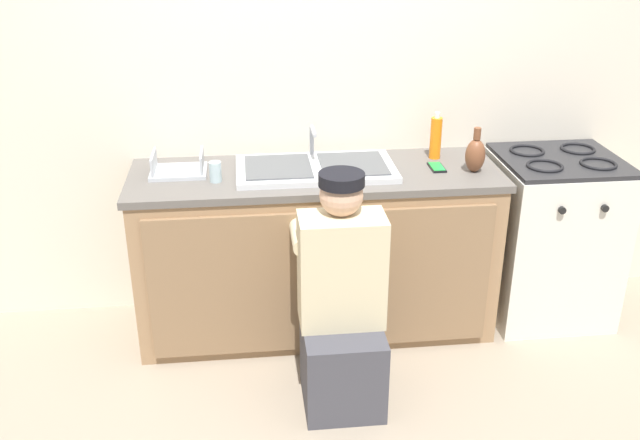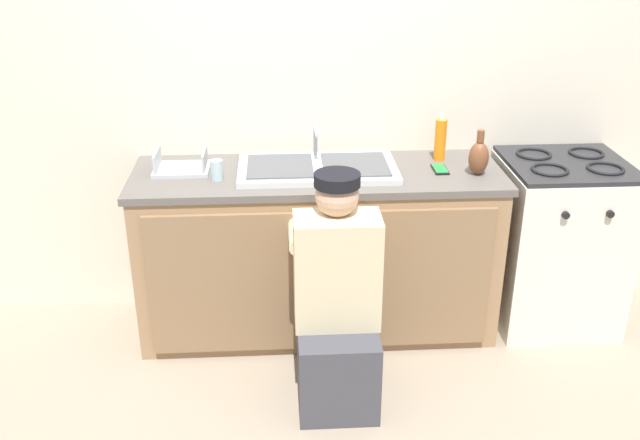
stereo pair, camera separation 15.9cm
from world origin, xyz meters
TOP-DOWN VIEW (x-y plane):
  - ground_plane at (0.00, 0.00)m, footprint 12.00×12.00m
  - back_wall at (0.00, 0.65)m, footprint 6.00×0.10m
  - counter_cabinet at (0.00, 0.29)m, footprint 1.84×0.62m
  - countertop at (0.00, 0.30)m, footprint 1.88×0.62m
  - sink_double_basin at (0.00, 0.30)m, footprint 0.80×0.44m
  - stove_range at (1.30, 0.30)m, footprint 0.63×0.62m
  - plumber_person at (0.05, -0.34)m, footprint 0.42×0.61m
  - soap_bottle_orange at (0.65, 0.44)m, footprint 0.06×0.06m
  - water_glass at (-0.50, 0.22)m, footprint 0.06×0.06m
  - vase_decorative at (0.80, 0.21)m, footprint 0.10×0.10m
  - cell_phone at (0.62, 0.28)m, footprint 0.07×0.14m
  - dish_rack_tray at (-0.69, 0.35)m, footprint 0.28×0.22m

SIDE VIEW (x-z plane):
  - ground_plane at x=0.00m, z-range 0.00..0.00m
  - counter_cabinet at x=0.00m, z-range 0.00..0.86m
  - plumber_person at x=0.05m, z-range -0.09..1.01m
  - stove_range at x=1.30m, z-range 0.00..0.93m
  - countertop at x=0.00m, z-range 0.86..0.90m
  - cell_phone at x=0.62m, z-range 0.90..0.91m
  - sink_double_basin at x=0.00m, z-range 0.82..1.01m
  - dish_rack_tray at x=-0.69m, z-range 0.87..0.98m
  - water_glass at x=-0.50m, z-range 0.90..1.00m
  - vase_decorative at x=0.80m, z-range 0.87..1.10m
  - soap_bottle_orange at x=0.65m, z-range 0.89..1.14m
  - back_wall at x=0.00m, z-range 0.00..2.50m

